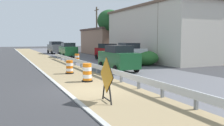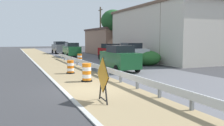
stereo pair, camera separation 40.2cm
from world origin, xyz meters
The scene contains 21 objects.
ground_plane centered at (0.00, 0.00, 0.00)m, with size 160.00×160.00×0.00m, color #333335.
median_dirt_strip centered at (0.68, 0.00, 0.00)m, with size 3.75×120.00×0.01m, color #8E7A56.
far_lane_asphalt centered at (5.95, 0.00, 0.00)m, with size 6.80×120.00×0.00m, color #56565B.
curb_near_edge centered at (-1.30, 0.00, 0.00)m, with size 0.20×120.00×0.11m, color #ADADA8.
guardrail_median centered at (2.32, -1.84, 0.52)m, with size 0.18×45.09×0.71m.
warning_sign_diamond centered at (-0.20, -2.56, 1.04)m, with size 0.13×1.52×1.89m.
traffic_barrel_nearest centered at (0.60, 2.35, 0.51)m, with size 0.68×0.68×1.13m.
traffic_barrel_close centered at (0.47, 6.15, 0.45)m, with size 0.63×0.63×1.01m.
traffic_barrel_mid centered at (3.48, 14.50, 0.43)m, with size 0.63×0.63×0.96m.
car_lead_near_lane centered at (4.58, 6.21, 1.05)m, with size 2.10×4.75×2.10m.
car_trailing_near_lane centered at (8.16, 45.72, 1.00)m, with size 2.07×4.28×2.00m.
car_lead_far_lane centered at (4.60, 23.11, 1.05)m, with size 2.15×4.72×2.10m.
car_mid_far_lane centered at (7.90, 16.00, 1.03)m, with size 2.06×4.70×2.05m.
car_trailing_far_lane centered at (4.52, 32.47, 1.11)m, with size 2.25×4.68×2.23m.
car_distant_a centered at (7.99, 10.49, 1.11)m, with size 2.05×4.32×2.22m.
roadside_shop_near centered at (13.73, 13.35, 3.32)m, with size 6.88×16.58×6.61m.
roadside_shop_far centered at (13.41, 28.02, 2.26)m, with size 7.56×11.55×4.50m.
utility_pole_near centered at (10.54, 8.99, 3.78)m, with size 0.24×1.80×7.26m.
utility_pole_mid centered at (10.08, 25.60, 4.09)m, with size 0.24×1.80×7.87m.
bush_roadside centered at (8.89, 8.83, 0.74)m, with size 2.66×2.66×1.48m, color #286028.
tree_roadside centered at (11.30, 23.13, 5.46)m, with size 3.85×3.85×7.23m.
Camera 2 is at (-3.62, -11.60, 2.58)m, focal length 38.18 mm.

